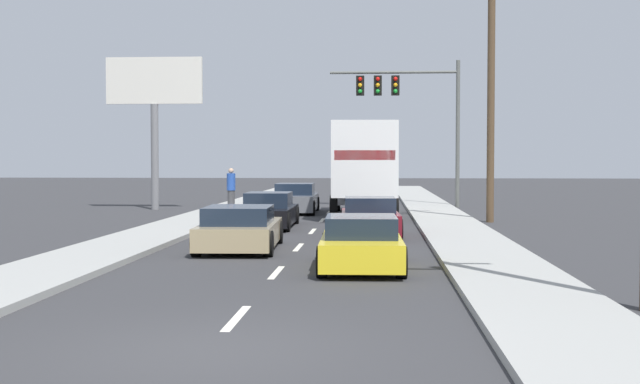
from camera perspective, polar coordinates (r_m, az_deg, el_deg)
name	(u,v)px	position (r m, az deg, el deg)	size (l,w,h in m)	color
ground_plane	(326,215)	(35.21, 0.45, -1.61)	(140.00, 140.00, 0.00)	#333335
sidewalk_right	(448,223)	(30.27, 8.80, -2.14)	(2.29, 80.00, 0.14)	#9E9E99
sidewalk_left	(192,222)	(30.91, -8.83, -2.05)	(2.29, 80.00, 0.14)	#9E9E99
lane_markings	(322,220)	(32.34, 0.15, -1.95)	(0.14, 62.00, 0.01)	silver
car_gray	(295,200)	(36.71, -1.72, -0.52)	(2.01, 4.50, 1.32)	slate
car_black	(269,212)	(28.93, -3.56, -1.36)	(1.85, 4.53, 1.23)	black
car_tan	(240,229)	(21.83, -5.53, -2.56)	(2.14, 4.38, 1.16)	tan
box_truck	(364,164)	(34.66, 3.02, 1.94)	(2.85, 8.93, 3.83)	white
car_maroon	(370,218)	(25.64, 3.45, -1.83)	(1.95, 4.06, 1.22)	maroon
car_yellow	(361,244)	(18.05, 2.85, -3.60)	(1.89, 4.12, 1.16)	yellow
traffic_signal_mast	(400,97)	(41.39, 5.54, 6.56)	(6.42, 0.69, 7.26)	#595B56
utility_pole_mid	(491,97)	(31.94, 11.69, 6.44)	(1.80, 0.28, 9.19)	brown
roadside_billboard	(154,99)	(39.94, -11.34, 6.28)	(4.57, 0.36, 7.18)	slate
pedestrian_near_corner	(231,189)	(36.94, -6.14, 0.22)	(0.38, 0.38, 1.85)	#3F3F42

